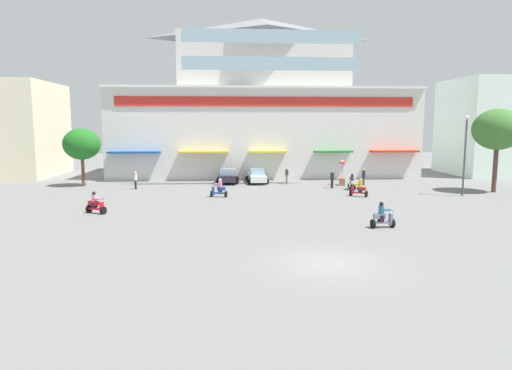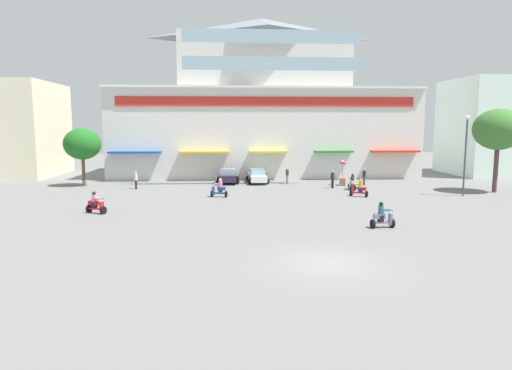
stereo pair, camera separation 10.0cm
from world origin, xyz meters
TOP-DOWN VIEW (x-y plane):
  - ground_plane at (0.00, 13.00)m, footprint 128.00×128.00m
  - colonial_building at (-0.00, 36.53)m, footprint 34.81×18.00m
  - flank_building_right at (27.67, 34.12)m, footprint 9.61×10.11m
  - plaza_tree_0 at (-18.39, 26.18)m, footprint 3.58×3.06m
  - plaza_tree_1 at (19.49, 19.61)m, footprint 4.31×4.20m
  - parked_car_0 at (-4.27, 27.46)m, footprint 2.39×3.90m
  - parked_car_1 at (-1.22, 27.52)m, footprint 2.31×4.43m
  - scooter_rider_0 at (6.72, 17.98)m, footprint 1.51×1.22m
  - scooter_rider_1 at (-5.01, 18.52)m, footprint 1.44×0.82m
  - scooter_rider_2 at (4.69, 6.51)m, footprint 1.41×0.66m
  - scooter_rider_3 at (7.23, 21.95)m, footprint 0.63×1.52m
  - scooter_rider_4 at (-13.29, 12.05)m, footprint 1.51×1.16m
  - pedestrian_0 at (9.26, 24.90)m, footprint 0.47×0.47m
  - pedestrian_1 at (5.65, 23.10)m, footprint 0.49×0.49m
  - pedestrian_2 at (1.76, 26.37)m, footprint 0.45×0.45m
  - pedestrian_3 at (-12.87, 23.71)m, footprint 0.40×0.40m
  - streetlamp_near at (15.59, 17.71)m, footprint 0.40×0.40m
  - balloon_vendor_cart at (7.11, 25.03)m, footprint 0.82×1.03m

SIDE VIEW (x-z plane):
  - ground_plane at x=0.00m, z-range 0.00..0.00m
  - scooter_rider_0 at x=6.72m, z-range -0.14..1.37m
  - scooter_rider_4 at x=-13.29m, z-range -0.13..1.38m
  - scooter_rider_3 at x=7.23m, z-range -0.13..1.38m
  - scooter_rider_2 at x=4.69m, z-range -0.14..1.41m
  - scooter_rider_1 at x=-5.01m, z-range -0.13..1.42m
  - parked_car_1 at x=-1.22m, z-range 0.01..1.43m
  - parked_car_0 at x=-4.27m, z-range 0.00..1.48m
  - balloon_vendor_cart at x=7.11m, z-range -0.31..2.20m
  - pedestrian_1 at x=5.65m, z-range 0.11..1.78m
  - pedestrian_0 at x=9.26m, z-range 0.12..1.78m
  - pedestrian_2 at x=1.76m, z-range 0.13..1.79m
  - pedestrian_3 at x=-12.87m, z-range 0.13..1.81m
  - streetlamp_near at x=15.59m, z-range 0.57..7.30m
  - plaza_tree_0 at x=-18.39m, z-range 1.28..6.94m
  - plaza_tree_1 at x=19.49m, z-range 1.86..9.26m
  - flank_building_right at x=27.67m, z-range 0.00..11.40m
  - colonial_building at x=0.00m, z-range -1.48..17.08m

